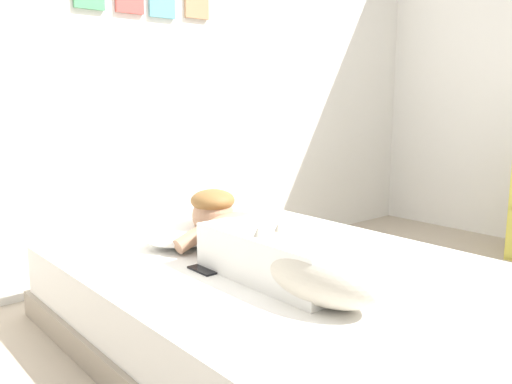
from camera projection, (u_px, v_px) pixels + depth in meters
The scene contains 8 objects.
ground_plane at pixel (363, 372), 1.96m from camera, with size 13.35×13.35×0.00m, color tan.
back_wall at pixel (143, 56), 2.96m from camera, with size 4.68×0.12×2.50m.
bed at pixel (284, 303), 2.20m from camera, with size 1.50×1.98×0.34m.
pillow at pixel (196, 232), 2.47m from camera, with size 0.52×0.32×0.11m, color white.
person_lying at pixel (265, 241), 2.12m from camera, with size 0.43×0.92×0.27m.
dog at pixel (317, 271), 1.76m from camera, with size 0.26×0.57×0.21m.
coffee_cup at pixel (243, 230), 2.57m from camera, with size 0.12×0.09×0.07m.
cell_phone at pixel (204, 270), 2.08m from camera, with size 0.07×0.14×0.01m, color black.
Camera 1 is at (-1.48, -1.12, 1.01)m, focal length 36.75 mm.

